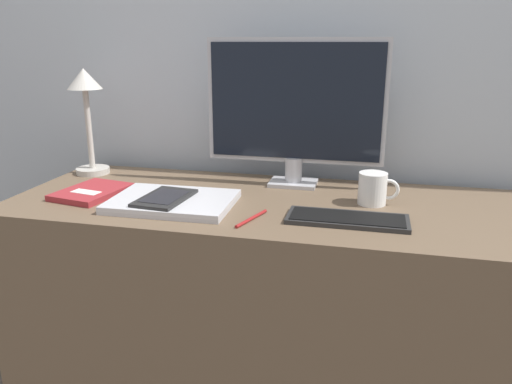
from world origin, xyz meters
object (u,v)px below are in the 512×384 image
Objects in this scene: keyboard at (347,219)px; notebook at (92,192)px; desk_lamp at (86,102)px; laptop at (173,202)px; ereader at (165,198)px; monitor at (295,108)px; pen at (251,219)px; coffee_mug at (373,189)px.

keyboard is 0.78m from notebook.
desk_lamp reaches higher than notebook.
keyboard is at bearing -2.32° from laptop.
keyboard is 0.50m from laptop.
ereader is 0.55× the size of desk_lamp.
laptop is 1.75× the size of ereader.
desk_lamp reaches higher than laptop.
monitor reaches higher than keyboard.
desk_lamp is (-0.72, -0.02, -0.00)m from monitor.
monitor is 0.44m from pen.
ereader is 1.42× the size of pen.
pen is (0.53, -0.11, -0.00)m from notebook.
keyboard is 1.30× the size of notebook.
notebook reaches higher than keyboard.
notebook is at bearing -156.49° from monitor.
notebook is at bearing 175.67° from keyboard.
monitor reaches higher than desk_lamp.
notebook is 2.08× the size of coffee_mug.
notebook is (-0.58, -0.25, -0.24)m from monitor.
desk_lamp is at bearing 146.74° from laptop.
desk_lamp is 2.60× the size of pen.
laptop is at bearing 164.65° from pen.
laptop is 1.44× the size of notebook.
pen is (0.26, -0.05, -0.02)m from ereader.
laptop is 3.00× the size of coffee_mug.
ereader reaches higher than laptop.
monitor is 0.48m from laptop.
keyboard is at bearing -58.29° from monitor.
monitor is 1.63× the size of laptop.
desk_lamp reaches higher than keyboard.
laptop is (-0.30, -0.29, -0.24)m from monitor.
coffee_mug reaches higher than laptop.
pen is (-0.31, -0.21, -0.04)m from coffee_mug.
monitor is at bearing 149.99° from coffee_mug.
keyboard is 0.99m from desk_lamp.
notebook reaches higher than pen.
desk_lamp is 3.14× the size of coffee_mug.
monitor reaches higher than laptop.
monitor is 2.34× the size of notebook.
notebook is at bearing -60.02° from desk_lamp.
ereader is at bearing -164.04° from coffee_mug.
coffee_mug is (0.57, 0.16, 0.02)m from ereader.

